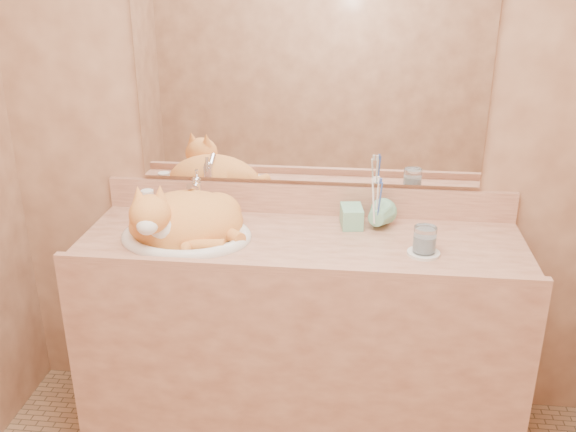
# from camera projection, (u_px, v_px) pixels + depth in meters

# --- Properties ---
(wall_back) EXTENTS (2.40, 0.02, 2.50)m
(wall_back) POSITION_uv_depth(u_px,v_px,m) (309.00, 114.00, 2.40)
(wall_back) COLOR brown
(wall_back) RESTS_ON ground
(vanity_counter) EXTENTS (1.60, 0.55, 0.85)m
(vanity_counter) POSITION_uv_depth(u_px,v_px,m) (300.00, 341.00, 2.46)
(vanity_counter) COLOR #965943
(vanity_counter) RESTS_ON floor
(mirror) EXTENTS (1.30, 0.02, 0.80)m
(mirror) POSITION_uv_depth(u_px,v_px,m) (309.00, 77.00, 2.34)
(mirror) COLOR white
(mirror) RESTS_ON wall_back
(sink_basin) EXTENTS (0.52, 0.46, 0.14)m
(sink_basin) POSITION_uv_depth(u_px,v_px,m) (186.00, 219.00, 2.30)
(sink_basin) COLOR white
(sink_basin) RESTS_ON vanity_counter
(faucet) EXTENTS (0.05, 0.13, 0.18)m
(faucet) POSITION_uv_depth(u_px,v_px,m) (197.00, 197.00, 2.46)
(faucet) COLOR silver
(faucet) RESTS_ON vanity_counter
(cat) EXTENTS (0.50, 0.44, 0.23)m
(cat) POSITION_uv_depth(u_px,v_px,m) (182.00, 218.00, 2.32)
(cat) COLOR orange
(cat) RESTS_ON sink_basin
(soap_dispenser) EXTENTS (0.09, 0.09, 0.17)m
(soap_dispenser) POSITION_uv_depth(u_px,v_px,m) (354.00, 210.00, 2.34)
(soap_dispenser) COLOR #7BC69E
(soap_dispenser) RESTS_ON vanity_counter
(toothbrush_cup) EXTENTS (0.13, 0.13, 0.10)m
(toothbrush_cup) POSITION_uv_depth(u_px,v_px,m) (376.00, 220.00, 2.36)
(toothbrush_cup) COLOR #7BC69E
(toothbrush_cup) RESTS_ON vanity_counter
(toothbrushes) EXTENTS (0.04, 0.04, 0.22)m
(toothbrushes) POSITION_uv_depth(u_px,v_px,m) (377.00, 200.00, 2.33)
(toothbrushes) COLOR white
(toothbrushes) RESTS_ON toothbrush_cup
(saucer) EXTENTS (0.11, 0.11, 0.01)m
(saucer) POSITION_uv_depth(u_px,v_px,m) (424.00, 253.00, 2.19)
(saucer) COLOR white
(saucer) RESTS_ON vanity_counter
(water_glass) EXTENTS (0.08, 0.08, 0.09)m
(water_glass) POSITION_uv_depth(u_px,v_px,m) (425.00, 240.00, 2.18)
(water_glass) COLOR silver
(water_glass) RESTS_ON saucer
(lotion_bottle) EXTENTS (0.05, 0.05, 0.12)m
(lotion_bottle) POSITION_uv_depth(u_px,v_px,m) (148.00, 204.00, 2.48)
(lotion_bottle) COLOR white
(lotion_bottle) RESTS_ON vanity_counter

